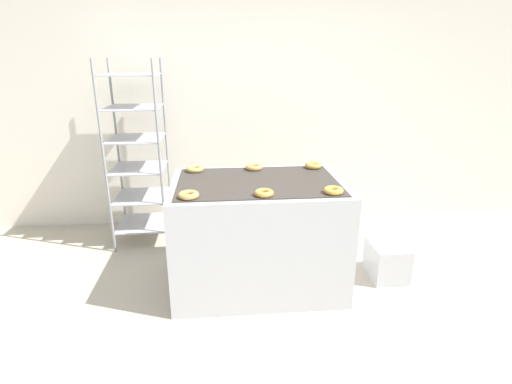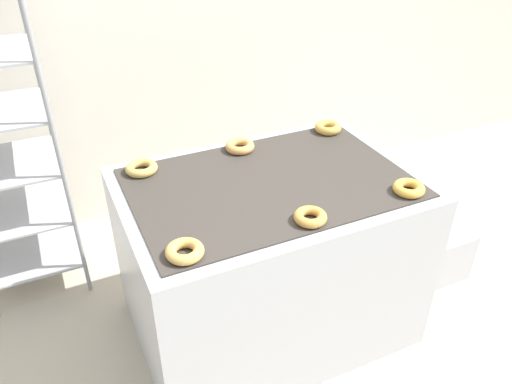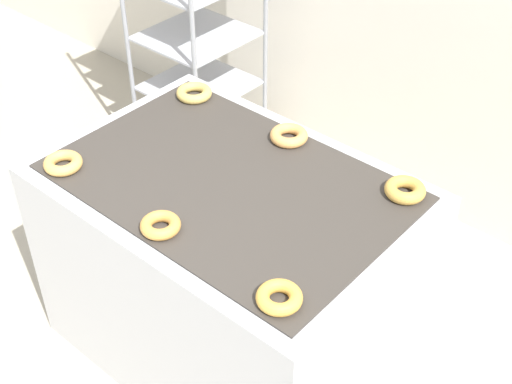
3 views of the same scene
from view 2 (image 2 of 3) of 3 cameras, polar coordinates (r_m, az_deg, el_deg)
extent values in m
cube|color=silver|center=(3.32, -9.78, 20.39)|extent=(8.00, 0.05, 2.80)
cube|color=#B7BABF|center=(2.52, 1.45, -7.63)|extent=(1.35, 0.94, 0.89)
cube|color=#38332D|center=(2.26, 1.60, 1.09)|extent=(1.24, 0.83, 0.01)
cube|color=#262628|center=(2.30, 14.74, -7.73)|extent=(0.12, 0.07, 0.10)
cylinder|color=gray|center=(2.66, -21.65, 4.01)|extent=(0.02, 0.02, 1.80)
cylinder|color=gray|center=(3.14, -22.70, 8.10)|extent=(0.02, 0.02, 1.80)
cube|color=#A8AAB2|center=(3.26, -23.94, -6.18)|extent=(0.50, 0.53, 0.01)
cube|color=#A8AAB2|center=(3.10, -25.12, -1.87)|extent=(0.50, 0.53, 0.01)
cube|color=#A8AAB2|center=(2.96, -26.42, 2.88)|extent=(0.50, 0.53, 0.01)
cube|color=#B7BABF|center=(3.24, 19.72, -6.04)|extent=(0.29, 0.36, 0.31)
torus|color=tan|center=(1.84, -8.14, -6.72)|extent=(0.14, 0.14, 0.04)
torus|color=gold|center=(2.00, 6.23, -2.84)|extent=(0.14, 0.14, 0.04)
torus|color=gold|center=(2.27, 17.07, 0.41)|extent=(0.14, 0.14, 0.04)
torus|color=tan|center=(2.39, -12.96, 2.68)|extent=(0.15, 0.15, 0.04)
torus|color=#DA9A52|center=(2.52, -1.94, 5.23)|extent=(0.15, 0.15, 0.04)
torus|color=gold|center=(2.74, 8.23, 7.29)|extent=(0.14, 0.14, 0.05)
camera|label=1|loc=(1.39, 120.26, -28.70)|focal=28.00mm
camera|label=3|loc=(2.32, 67.61, 24.55)|focal=50.00mm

